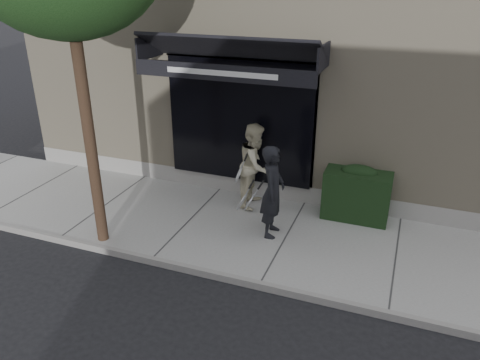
% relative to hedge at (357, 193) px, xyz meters
% --- Properties ---
extents(ground, '(80.00, 80.00, 0.00)m').
position_rel_hedge_xyz_m(ground, '(-1.10, -1.25, -0.66)').
color(ground, black).
rests_on(ground, ground).
extents(sidewalk, '(20.00, 3.00, 0.12)m').
position_rel_hedge_xyz_m(sidewalk, '(-1.10, -1.25, -0.60)').
color(sidewalk, gray).
rests_on(sidewalk, ground).
extents(curb, '(20.00, 0.10, 0.14)m').
position_rel_hedge_xyz_m(curb, '(-1.10, -2.80, -0.59)').
color(curb, gray).
rests_on(curb, ground).
extents(building_facade, '(14.30, 8.04, 5.64)m').
position_rel_hedge_xyz_m(building_facade, '(-1.11, 3.71, 2.08)').
color(building_facade, '#BBAD8F').
rests_on(building_facade, ground).
extents(hedge, '(1.30, 0.70, 1.14)m').
position_rel_hedge_xyz_m(hedge, '(0.00, 0.00, 0.00)').
color(hedge, black).
rests_on(hedge, sidewalk).
extents(pedestrian_front, '(0.80, 0.88, 1.78)m').
position_rel_hedge_xyz_m(pedestrian_front, '(-1.40, -1.25, 0.35)').
color(pedestrian_front, black).
rests_on(pedestrian_front, sidewalk).
extents(pedestrian_back, '(0.70, 0.94, 1.80)m').
position_rel_hedge_xyz_m(pedestrian_back, '(-2.10, -0.17, 0.36)').
color(pedestrian_back, beige).
rests_on(pedestrian_back, sidewalk).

